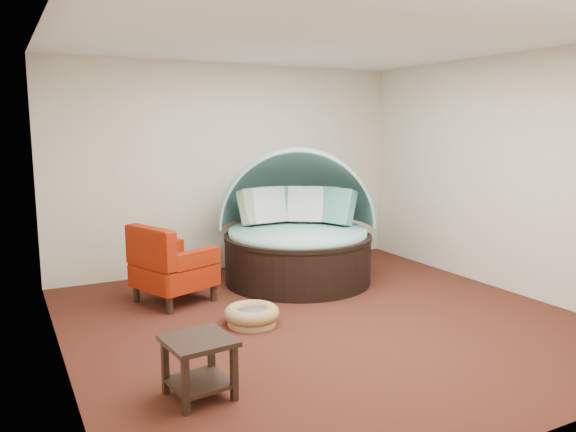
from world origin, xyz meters
name	(u,v)px	position (x,y,z in m)	size (l,w,h in m)	color
floor	(325,320)	(0.00, 0.00, 0.00)	(5.00, 5.00, 0.00)	#4D2316
wall_back	(232,168)	(0.00, 2.50, 1.40)	(5.00, 5.00, 0.00)	beige
wall_front	(545,223)	(0.00, -2.50, 1.40)	(5.00, 5.00, 0.00)	beige
wall_left	(55,200)	(-2.50, 0.00, 1.40)	(5.00, 5.00, 0.00)	beige
wall_right	(506,174)	(2.50, 0.00, 1.40)	(5.00, 5.00, 0.00)	beige
ceiling	(328,38)	(0.00, 0.00, 2.80)	(5.00, 5.00, 0.00)	white
canopy_daybed	(297,219)	(0.49, 1.50, 0.79)	(2.50, 2.47, 1.71)	black
pet_basket	(252,315)	(-0.72, 0.22, 0.10)	(0.67, 0.67, 0.19)	olive
red_armchair	(170,267)	(-1.24, 1.30, 0.41)	(0.99, 0.99, 0.90)	black
side_table	(199,359)	(-1.68, -0.99, 0.29)	(0.52, 0.52, 0.45)	black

